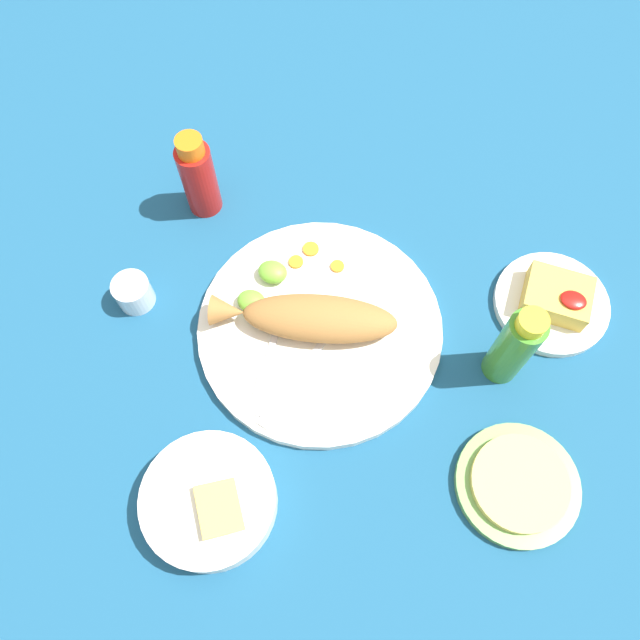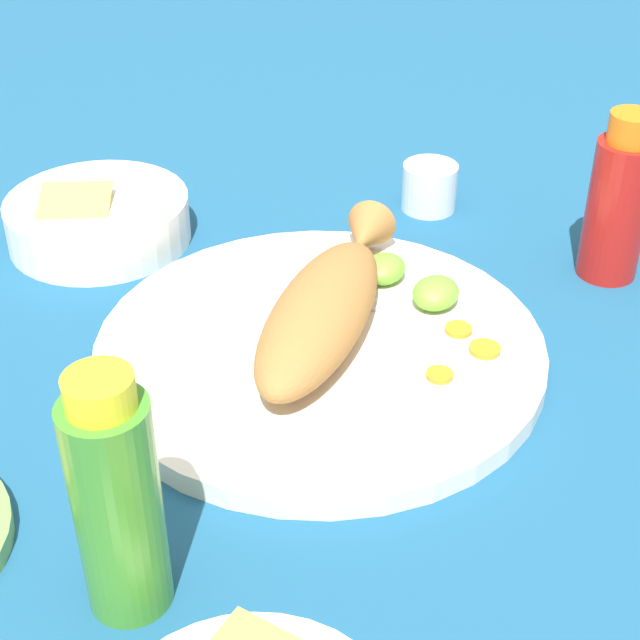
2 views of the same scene
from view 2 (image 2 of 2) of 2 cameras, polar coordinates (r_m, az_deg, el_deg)
ground_plane at (r=0.80m, az=0.00°, el=-2.26°), size 4.00×4.00×0.00m
main_plate at (r=0.79m, az=0.00°, el=-1.74°), size 0.36×0.36×0.02m
fried_fish at (r=0.78m, az=0.32°, el=0.87°), size 0.28×0.13×0.05m
fork_near at (r=0.83m, az=-5.22°, el=1.05°), size 0.06×0.18×0.00m
fork_far at (r=0.86m, az=-2.72°, el=2.22°), size 0.04×0.19×0.00m
carrot_slice_near at (r=0.75m, az=6.97°, el=-3.19°), size 0.02×0.02×0.00m
carrot_slice_mid at (r=0.78m, az=9.57°, el=-1.68°), size 0.03×0.03×0.00m
carrot_slice_far at (r=0.80m, az=8.06°, el=-0.55°), size 0.02×0.02×0.00m
lime_wedge_main at (r=0.83m, az=6.75°, el=1.58°), size 0.04×0.04×0.02m
lime_wedge_side at (r=0.86m, az=3.96°, el=2.93°), size 0.04×0.04×0.02m
hot_sauce_bottle_red at (r=0.91m, az=16.96°, el=6.57°), size 0.05×0.05×0.16m
hot_sauce_bottle_green at (r=0.57m, az=-11.74°, el=-10.26°), size 0.05×0.05×0.17m
salt_cup at (r=1.01m, az=6.37°, el=7.55°), size 0.06×0.06×0.05m
guacamole_bowl at (r=0.97m, az=-12.79°, el=5.87°), size 0.17×0.17×0.06m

